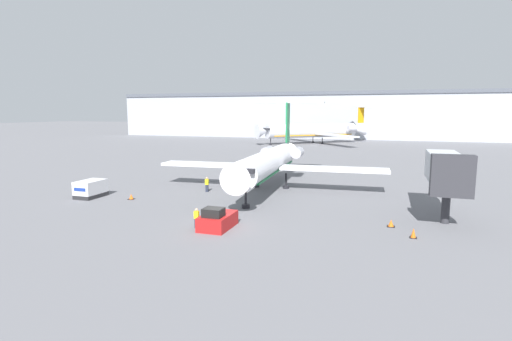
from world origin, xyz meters
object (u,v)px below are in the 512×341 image
object	(u,v)px
traffic_cone_left	(131,197)
luggage_cart	(91,189)
worker_by_wing	(207,184)
pushback_tug	(217,220)
worker_near_tug	(197,218)
airplane_main	(270,161)
jet_bridge	(446,170)
airplane_parked_far_left	(314,131)
traffic_cone_right	(391,223)
traffic_cone_mid	(413,233)

from	to	relation	value
traffic_cone_left	luggage_cart	bearing A→B (deg)	-174.21
traffic_cone_left	worker_by_wing	bearing A→B (deg)	46.32
pushback_tug	worker_near_tug	distance (m)	1.73
airplane_main	luggage_cart	size ratio (longest dim) A/B	8.47
worker_near_tug	worker_by_wing	world-z (taller)	worker_by_wing
traffic_cone_left	jet_bridge	xyz separation A→B (m)	(31.55, 2.13, 4.16)
worker_near_tug	traffic_cone_left	xyz separation A→B (m)	(-11.85, 7.64, -0.60)
airplane_main	worker_near_tug	size ratio (longest dim) A/B	16.95
airplane_parked_far_left	jet_bridge	world-z (taller)	airplane_parked_far_left
traffic_cone_right	airplane_parked_far_left	size ratio (longest dim) A/B	0.02
worker_by_wing	traffic_cone_mid	world-z (taller)	worker_by_wing
worker_near_tug	traffic_cone_right	distance (m)	16.25
pushback_tug	jet_bridge	bearing A→B (deg)	26.96
worker_near_tug	worker_by_wing	size ratio (longest dim) A/B	0.93
worker_by_wing	traffic_cone_left	world-z (taller)	worker_by_wing
traffic_cone_right	traffic_cone_mid	xyz separation A→B (m)	(1.61, -2.63, 0.07)
luggage_cart	jet_bridge	distance (m)	36.77
airplane_main	traffic_cone_mid	xyz separation A→B (m)	(15.98, -15.31, -3.15)
airplane_main	pushback_tug	size ratio (longest dim) A/B	7.53
airplane_main	airplane_parked_far_left	xyz separation A→B (m)	(-7.71, 73.89, 0.39)
jet_bridge	traffic_cone_left	bearing A→B (deg)	-176.13
pushback_tug	traffic_cone_left	xyz separation A→B (m)	(-13.47, 7.06, -0.42)
worker_by_wing	airplane_main	bearing A→B (deg)	31.87
pushback_tug	worker_near_tug	xyz separation A→B (m)	(-1.62, -0.57, 0.18)
luggage_cart	airplane_parked_far_left	bearing A→B (deg)	83.28
traffic_cone_right	airplane_main	bearing A→B (deg)	138.59
luggage_cart	worker_near_tug	world-z (taller)	luggage_cart
worker_near_tug	airplane_parked_far_left	distance (m)	92.36
traffic_cone_right	traffic_cone_left	bearing A→B (deg)	175.50
luggage_cart	worker_near_tug	size ratio (longest dim) A/B	2.00
jet_bridge	traffic_cone_right	bearing A→B (deg)	-136.00
pushback_tug	worker_by_wing	distance (m)	15.35
traffic_cone_mid	jet_bridge	xyz separation A→B (m)	(2.81, 6.90, 4.07)
airplane_parked_far_left	jet_bridge	distance (m)	86.46
airplane_main	airplane_parked_far_left	world-z (taller)	airplane_parked_far_left
luggage_cart	traffic_cone_mid	size ratio (longest dim) A/B	4.42
worker_near_tug	traffic_cone_mid	world-z (taller)	worker_near_tug
traffic_cone_left	airplane_parked_far_left	bearing A→B (deg)	86.58
worker_near_tug	worker_by_wing	xyz separation A→B (m)	(-5.72, 14.05, 0.08)
traffic_cone_left	traffic_cone_right	xyz separation A→B (m)	(27.13, -2.13, 0.01)
airplane_main	pushback_tug	xyz separation A→B (m)	(0.71, -17.60, -2.81)
worker_near_tug	traffic_cone_mid	bearing A→B (deg)	9.64
worker_near_tug	airplane_main	bearing A→B (deg)	87.14
worker_by_wing	traffic_cone_right	world-z (taller)	worker_by_wing
worker_near_tug	worker_by_wing	distance (m)	15.17
pushback_tug	jet_bridge	world-z (taller)	jet_bridge
pushback_tug	traffic_cone_mid	world-z (taller)	pushback_tug
airplane_main	pushback_tug	bearing A→B (deg)	-87.68
worker_by_wing	traffic_cone_mid	distance (m)	25.23
luggage_cart	traffic_cone_mid	xyz separation A→B (m)	(33.70, -4.26, -0.60)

